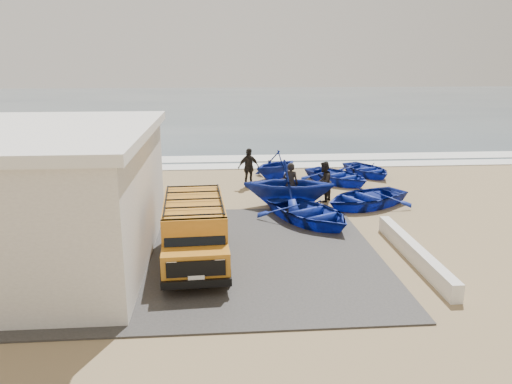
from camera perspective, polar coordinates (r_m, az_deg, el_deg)
name	(u,v)px	position (r m, az deg, el deg)	size (l,w,h in m)	color
ground	(253,233)	(18.69, -0.39, -4.77)	(160.00, 160.00, 0.00)	#957D56
slab	(197,255)	(16.78, -6.76, -7.13)	(12.00, 10.00, 0.05)	#383633
ocean	(225,104)	(73.83, -3.60, 10.00)	(180.00, 88.00, 0.01)	#385166
surf_line	(238,166)	(30.23, -2.04, 2.95)	(180.00, 1.60, 0.06)	white
surf_wash	(237,159)	(32.68, -2.24, 3.84)	(180.00, 2.20, 0.04)	white
building	(18,196)	(17.25, -25.56, -0.42)	(8.40, 9.40, 4.30)	silver
parapet	(414,253)	(16.95, 17.62, -6.62)	(0.35, 6.00, 0.55)	silver
van	(194,230)	(15.84, -7.05, -4.28)	(2.16, 4.93, 2.07)	orange
boat_near_left	(309,212)	(19.82, 6.05, -2.33)	(3.08, 4.31, 0.89)	#13299C
boat_near_right	(365,197)	(22.40, 12.34, -0.62)	(2.95, 4.13, 0.86)	#13299C
boat_mid_left	(289,184)	(21.83, 3.78, 0.96)	(3.41, 3.95, 2.08)	#13299C
boat_mid_right	(337,176)	(26.45, 9.28, 1.86)	(2.81, 3.93, 0.81)	#13299C
boat_far_left	(276,164)	(27.16, 2.26, 3.16)	(2.51, 2.90, 1.53)	#13299C
boat_far_right	(367,169)	(28.48, 12.56, 2.53)	(2.50, 3.49, 0.72)	#13299C
fisherman_front	(291,183)	(22.29, 3.97, 0.98)	(0.69, 0.45, 1.88)	black
fisherman_middle	(324,182)	(22.82, 7.75, 1.17)	(0.90, 0.70, 1.85)	black
fisherman_back	(249,168)	(25.24, -0.86, 2.80)	(1.17, 0.49, 1.99)	black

